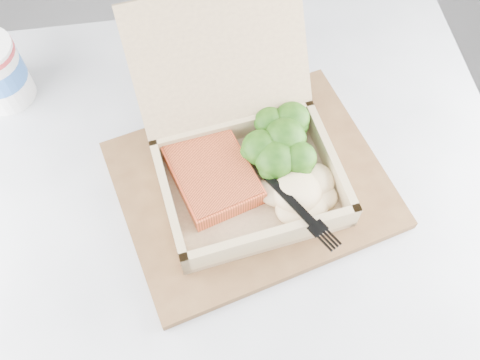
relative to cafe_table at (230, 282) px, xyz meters
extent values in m
cylinder|color=black|center=(0.00, 0.00, -0.53)|extent=(0.43, 0.43, 0.02)
cylinder|color=black|center=(0.00, 0.00, -0.19)|extent=(0.08, 0.08, 0.69)
cube|color=silver|center=(0.00, 0.00, 0.17)|extent=(0.79, 0.79, 0.03)
cube|color=brown|center=(0.04, 0.06, 0.19)|extent=(0.39, 0.34, 0.01)
cube|color=tan|center=(0.04, 0.05, 0.21)|extent=(0.24, 0.20, 0.01)
cube|color=tan|center=(-0.07, 0.04, 0.22)|extent=(0.03, 0.17, 0.04)
cube|color=tan|center=(0.14, 0.07, 0.22)|extent=(0.03, 0.17, 0.04)
cube|color=tan|center=(0.05, -0.03, 0.22)|extent=(0.22, 0.04, 0.04)
cube|color=tan|center=(0.03, 0.13, 0.22)|extent=(0.22, 0.04, 0.04)
cube|color=tan|center=(0.02, 0.18, 0.31)|extent=(0.23, 0.13, 0.15)
cube|color=#F1572F|center=(-0.01, 0.07, 0.22)|extent=(0.12, 0.14, 0.03)
ellipsoid|color=beige|center=(0.09, 0.03, 0.23)|extent=(0.10, 0.09, 0.03)
cube|color=black|center=(0.05, 0.06, 0.24)|extent=(0.05, 0.09, 0.02)
cube|color=black|center=(0.08, 0.00, 0.24)|extent=(0.04, 0.05, 0.01)
cube|color=white|center=(0.04, 0.24, 0.19)|extent=(0.07, 0.13, 0.00)
camera|label=1|loc=(-0.03, -0.26, 0.81)|focal=40.00mm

